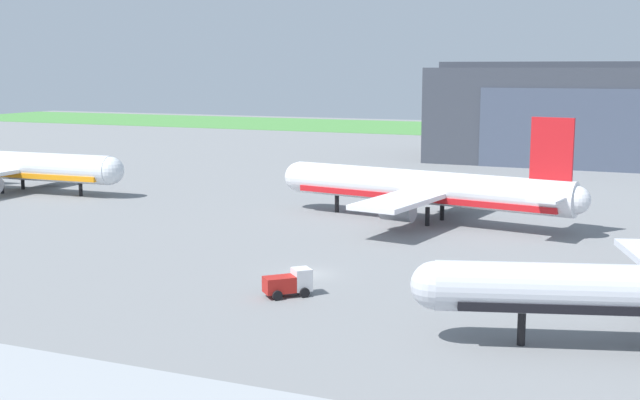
# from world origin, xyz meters

# --- Properties ---
(ground_plane) EXTENTS (440.00, 440.00, 0.00)m
(ground_plane) POSITION_xyz_m (0.00, 0.00, 0.00)
(ground_plane) COLOR slate
(grass_field_strip) EXTENTS (440.00, 56.00, 0.08)m
(grass_field_strip) POSITION_xyz_m (0.00, 182.70, 0.04)
(grass_field_strip) COLOR #498A41
(grass_field_strip) RESTS_ON ground_plane
(airliner_far_left) EXTENTS (36.83, 29.29, 13.39)m
(airliner_far_left) POSITION_xyz_m (-60.78, 28.90, 3.84)
(airliner_far_left) COLOR silver
(airliner_far_left) RESTS_ON ground_plane
(airliner_far_right) EXTENTS (39.85, 30.98, 13.32)m
(airliner_far_right) POSITION_xyz_m (2.62, 29.21, 4.12)
(airliner_far_right) COLOR silver
(airliner_far_right) RESTS_ON ground_plane
(ops_van) EXTENTS (3.95, 3.92, 2.26)m
(ops_van) POSITION_xyz_m (1.50, -7.33, 1.14)
(ops_van) COLOR silver
(ops_van) RESTS_ON ground_plane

